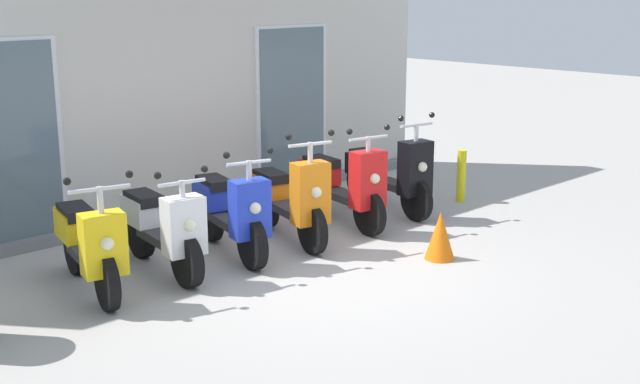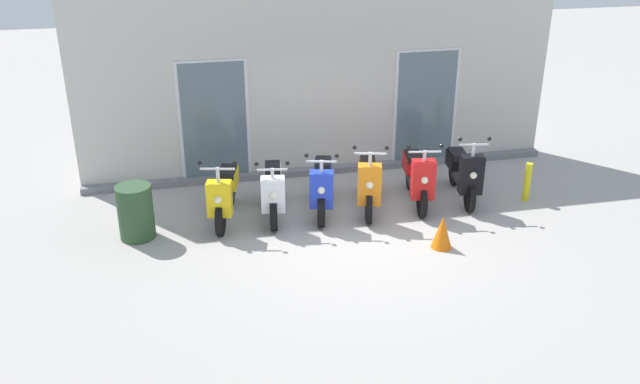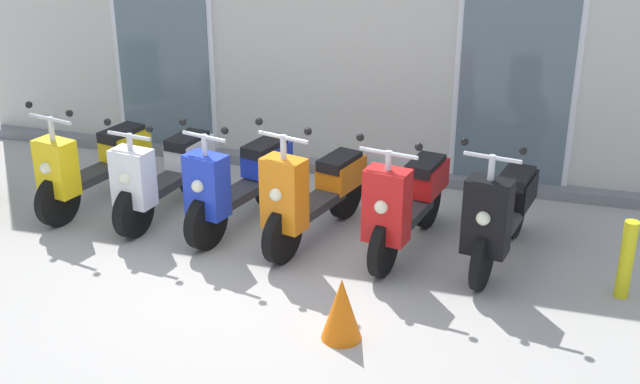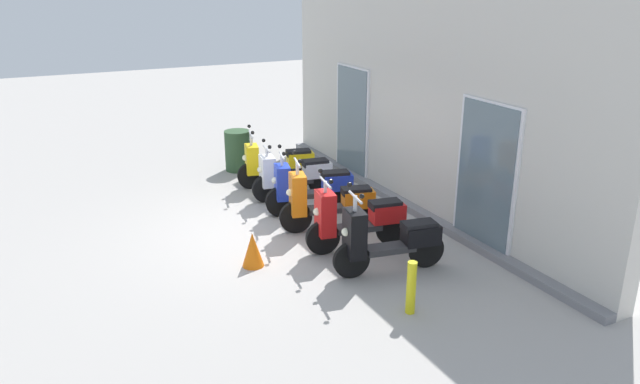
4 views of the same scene
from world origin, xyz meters
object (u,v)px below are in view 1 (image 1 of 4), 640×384
Objects in this scene: scooter_yellow at (89,243)px; traffic_cone at (440,235)px; scooter_white at (162,228)px; scooter_blue at (231,211)px; scooter_black at (390,173)px; curb_bollard at (461,176)px; scooter_orange at (289,198)px; scooter_red at (343,184)px.

scooter_yellow reaches higher than traffic_cone.
scooter_yellow is 1.00× the size of scooter_white.
traffic_cone is (1.50, -1.65, -0.22)m from scooter_blue.
scooter_black is 2.38× the size of curb_bollard.
scooter_yellow is 3.57m from traffic_cone.
scooter_orange is at bearing -178.59° from scooter_black.
scooter_orange is 2.84m from curb_bollard.
scooter_orange is at bearing -178.16° from scooter_red.
scooter_white is 2.32× the size of curb_bollard.
scooter_black reaches higher than traffic_cone.
scooter_blue is at bearing 132.22° from traffic_cone.
scooter_black is (1.75, 0.04, 0.01)m from scooter_orange.
scooter_red reaches higher than scooter_white.
scooter_yellow is 3.11× the size of traffic_cone.
scooter_blue is at bearing 178.74° from scooter_red.
scooter_orange is 3.20× the size of traffic_cone.
scooter_blue is 2.33× the size of curb_bollard.
scooter_black is (4.17, -0.07, 0.03)m from scooter_yellow.
scooter_black reaches higher than curb_bollard.
traffic_cone is at bearing -28.44° from scooter_yellow.
scooter_yellow is 5.26m from curb_bollard.
traffic_cone is 0.74× the size of curb_bollard.
scooter_white is 1.62m from scooter_orange.
scooter_red is (2.51, -0.08, 0.04)m from scooter_white.
scooter_yellow reaches higher than scooter_blue.
curb_bollard reaches higher than traffic_cone.
scooter_black is (2.54, -0.02, 0.03)m from scooter_blue.
scooter_black is at bearing 163.05° from curb_bollard.
scooter_red is at bearing -1.80° from scooter_white.
traffic_cone is at bearing -36.00° from scooter_white.
scooter_white is 0.98× the size of scooter_orange.
scooter_black is at bearing 0.97° from scooter_red.
scooter_white is at bearing 177.10° from scooter_blue.
traffic_cone is at bearing -96.25° from scooter_red.
scooter_red is 0.99× the size of scooter_black.
scooter_white is 4.46m from curb_bollard.
scooter_black reaches higher than scooter_red.
scooter_orange is (2.42, -0.11, 0.02)m from scooter_yellow.
scooter_red is at bearing 170.81° from curb_bollard.
scooter_yellow is 0.98× the size of scooter_red.
scooter_white is 3.12× the size of traffic_cone.
scooter_blue is at bearing 179.50° from scooter_black.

